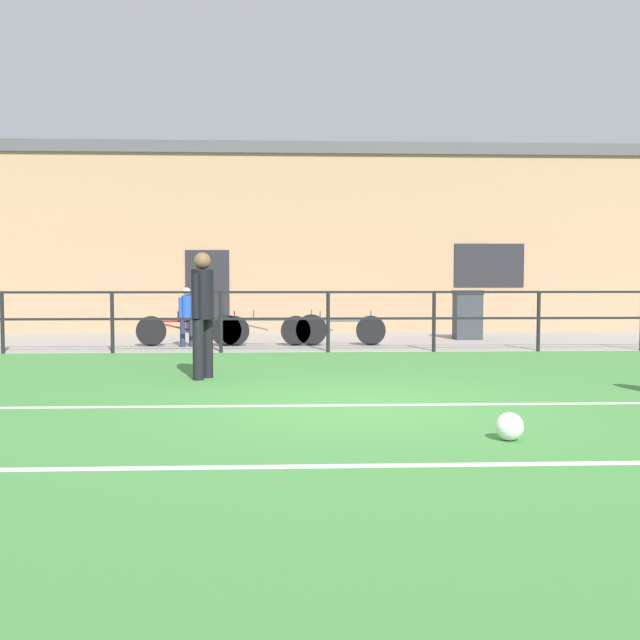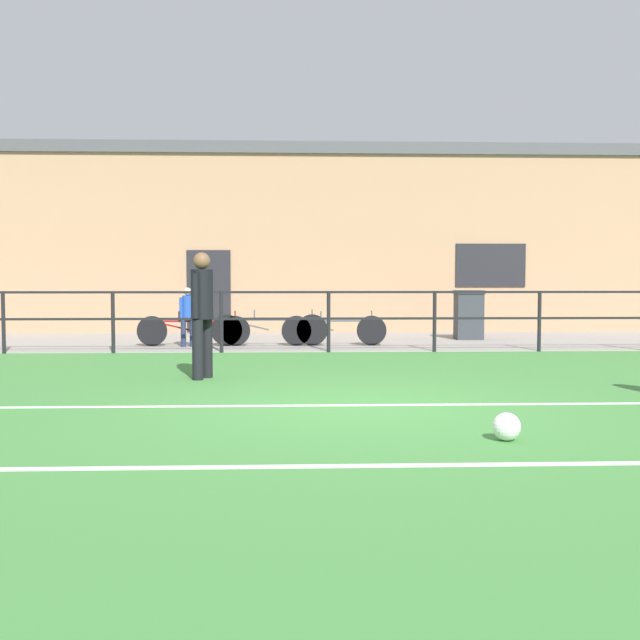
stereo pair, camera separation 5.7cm
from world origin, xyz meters
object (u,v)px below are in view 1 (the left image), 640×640
(soccer_ball_match, at_px, (510,426))
(player_goalkeeper, at_px, (203,307))
(trash_bin_0, at_px, (468,315))
(bicycle_parked_1, at_px, (193,330))
(bicycle_parked_0, at_px, (333,330))
(spectator_child, at_px, (187,313))
(bicycle_parked_2, at_px, (268,329))

(soccer_ball_match, bearing_deg, player_goalkeeper, 126.88)
(trash_bin_0, bearing_deg, bicycle_parked_1, -166.43)
(soccer_ball_match, xyz_separation_m, bicycle_parked_0, (-0.96, 8.91, 0.22))
(spectator_child, height_order, trash_bin_0, spectator_child)
(bicycle_parked_0, height_order, bicycle_parked_1, same)
(soccer_ball_match, xyz_separation_m, trash_bin_0, (2.16, 10.35, 0.46))
(bicycle_parked_0, height_order, bicycle_parked_2, bicycle_parked_2)
(player_goalkeeper, height_order, soccer_ball_match, player_goalkeeper)
(bicycle_parked_1, bearing_deg, soccer_ball_match, -66.89)
(soccer_ball_match, height_order, spectator_child, spectator_child)
(spectator_child, bearing_deg, soccer_ball_match, 98.69)
(trash_bin_0, bearing_deg, soccer_ball_match, -101.79)
(soccer_ball_match, bearing_deg, bicycle_parked_0, 96.12)
(spectator_child, height_order, bicycle_parked_1, spectator_child)
(bicycle_parked_0, bearing_deg, spectator_child, -176.39)
(soccer_ball_match, relative_size, bicycle_parked_1, 0.11)
(player_goalkeeper, xyz_separation_m, bicycle_parked_0, (2.09, 4.85, -0.65))
(bicycle_parked_0, height_order, trash_bin_0, trash_bin_0)
(soccer_ball_match, xyz_separation_m, spectator_child, (-3.89, 8.73, 0.57))
(player_goalkeeper, xyz_separation_m, soccer_ball_match, (3.05, -4.06, -0.87))
(soccer_ball_match, distance_m, bicycle_parked_0, 8.96)
(spectator_child, xyz_separation_m, bicycle_parked_1, (0.09, 0.19, -0.35))
(trash_bin_0, bearing_deg, bicycle_parked_2, -162.00)
(bicycle_parked_1, distance_m, bicycle_parked_2, 1.53)
(trash_bin_0, bearing_deg, bicycle_parked_0, -155.20)
(spectator_child, distance_m, bicycle_parked_0, 2.96)
(bicycle_parked_1, height_order, trash_bin_0, trash_bin_0)
(player_goalkeeper, relative_size, trash_bin_0, 1.58)
(player_goalkeeper, xyz_separation_m, spectator_child, (-0.84, 4.67, -0.29))
(player_goalkeeper, height_order, spectator_child, player_goalkeeper)
(bicycle_parked_1, bearing_deg, bicycle_parked_0, 0.00)
(player_goalkeeper, bearing_deg, spectator_child, 33.59)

